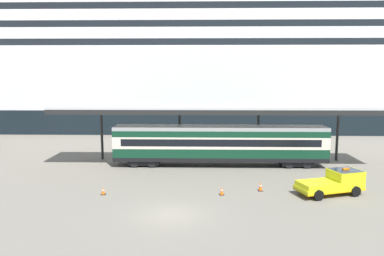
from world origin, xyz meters
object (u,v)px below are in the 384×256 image
traffic_cone_mid (260,186)px  traffic_cone_far (222,191)px  train_carriage (220,144)px  cruise_ship (150,65)px  traffic_cone_near (103,191)px  service_truck (335,182)px

traffic_cone_mid → traffic_cone_far: (-3.18, -1.08, -0.07)m
train_carriage → traffic_cone_far: 9.80m
cruise_ship → traffic_cone_near: size_ratio=253.92×
cruise_ship → traffic_cone_far: (11.50, -44.49, -10.85)m
traffic_cone_mid → train_carriage: bearing=108.7°
train_carriage → traffic_cone_far: bearing=-91.8°
service_truck → traffic_cone_near: 18.23m
traffic_cone_mid → service_truck: bearing=-6.1°
traffic_cone_mid → traffic_cone_far: 3.36m
service_truck → traffic_cone_mid: 5.79m
service_truck → traffic_cone_near: size_ratio=9.18×
cruise_ship → service_truck: (20.41, -44.02, -10.18)m
traffic_cone_near → train_carriage: bearing=45.4°
service_truck → cruise_ship: bearing=114.9°
traffic_cone_near → traffic_cone_far: 9.30m
traffic_cone_near → traffic_cone_far: bearing=1.0°
train_carriage → service_truck: train_carriage is taller
traffic_cone_far → cruise_ship: bearing=104.5°
train_carriage → traffic_cone_near: (-9.60, -9.75, -2.01)m
traffic_cone_mid → traffic_cone_far: bearing=-161.3°
train_carriage → traffic_cone_far: (-0.30, -9.59, -1.99)m
service_truck → traffic_cone_far: (-8.91, -0.46, -0.67)m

